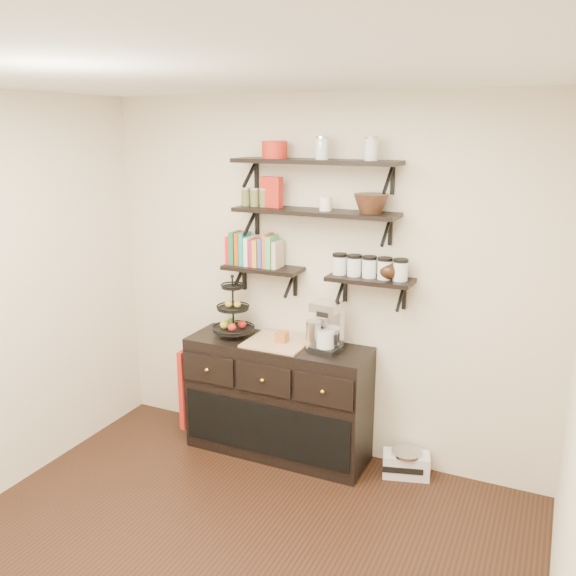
{
  "coord_description": "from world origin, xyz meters",
  "views": [
    {
      "loc": [
        1.62,
        -2.35,
        2.47
      ],
      "look_at": [
        0.01,
        1.15,
        1.44
      ],
      "focal_mm": 38.0,
      "sensor_mm": 36.0,
      "label": 1
    }
  ],
  "objects": [
    {
      "name": "cookbooks",
      "position": [
        -0.49,
        1.63,
        1.57
      ],
      "size": [
        0.4,
        0.15,
        0.26
      ],
      "color": "red",
      "rests_on": "shelf_low_left"
    },
    {
      "name": "thermal_carafe",
      "position": [
        0.05,
        1.49,
        1.01
      ],
      "size": [
        0.11,
        0.11,
        0.22
      ],
      "primitive_type": "cylinder",
      "color": "silver",
      "rests_on": "sideboard"
    },
    {
      "name": "ramekins",
      "position": [
        0.08,
        1.61,
        1.95
      ],
      "size": [
        0.09,
        0.09,
        0.1
      ],
      "primitive_type": "cylinder",
      "color": "white",
      "rests_on": "shelf_mid"
    },
    {
      "name": "shelf_mid",
      "position": [
        0.0,
        1.62,
        1.88
      ],
      "size": [
        1.2,
        0.27,
        0.23
      ],
      "color": "black",
      "rests_on": "back_wall"
    },
    {
      "name": "teapot",
      "position": [
        0.55,
        1.63,
        1.52
      ],
      "size": [
        0.21,
        0.17,
        0.14
      ],
      "primitive_type": null,
      "rotation": [
        0.0,
        0.0,
        0.21
      ],
      "color": "black",
      "rests_on": "shelf_low_right"
    },
    {
      "name": "back_wall",
      "position": [
        0.0,
        1.75,
        1.35
      ],
      "size": [
        3.5,
        0.02,
        2.7
      ],
      "primitive_type": "cube",
      "color": "beige",
      "rests_on": "ground"
    },
    {
      "name": "shelf_top",
      "position": [
        0.0,
        1.62,
        2.23
      ],
      "size": [
        1.2,
        0.27,
        0.23
      ],
      "color": "black",
      "rests_on": "back_wall"
    },
    {
      "name": "glass_canisters",
      "position": [
        0.41,
        1.63,
        1.51
      ],
      "size": [
        0.54,
        0.1,
        0.13
      ],
      "color": "silver",
      "rests_on": "shelf_low_right"
    },
    {
      "name": "ceiling",
      "position": [
        0.0,
        0.0,
        2.7
      ],
      "size": [
        3.5,
        3.5,
        0.02
      ],
      "primitive_type": "cube",
      "color": "white",
      "rests_on": "back_wall"
    },
    {
      "name": "candle",
      "position": [
        -0.21,
        1.51,
        0.96
      ],
      "size": [
        0.08,
        0.08,
        0.08
      ],
      "primitive_type": "cube",
      "color": "#A75626",
      "rests_on": "sideboard"
    },
    {
      "name": "shelf_low_right",
      "position": [
        0.42,
        1.63,
        1.43
      ],
      "size": [
        0.6,
        0.25,
        0.23
      ],
      "color": "black",
      "rests_on": "back_wall"
    },
    {
      "name": "walnut_bowl",
      "position": [
        0.41,
        1.61,
        1.96
      ],
      "size": [
        0.24,
        0.24,
        0.13
      ],
      "primitive_type": null,
      "color": "black",
      "rests_on": "shelf_mid"
    },
    {
      "name": "sideboard",
      "position": [
        -0.25,
        1.51,
        0.45
      ],
      "size": [
        1.4,
        0.5,
        0.92
      ],
      "color": "black",
      "rests_on": "floor"
    },
    {
      "name": "shelf_low_left",
      "position": [
        -0.42,
        1.63,
        1.43
      ],
      "size": [
        0.6,
        0.25,
        0.23
      ],
      "color": "black",
      "rests_on": "back_wall"
    },
    {
      "name": "fruit_stand",
      "position": [
        -0.62,
        1.52,
        1.06
      ],
      "size": [
        0.32,
        0.32,
        0.47
      ],
      "rotation": [
        0.0,
        0.0,
        0.06
      ],
      "color": "black",
      "rests_on": "sideboard"
    },
    {
      "name": "apron",
      "position": [
        -0.98,
        1.41,
        0.46
      ],
      "size": [
        0.04,
        0.28,
        0.65
      ],
      "primitive_type": "cube",
      "color": "#9D1510",
      "rests_on": "sideboard"
    },
    {
      "name": "coffee_maker",
      "position": [
        0.15,
        1.54,
        1.08
      ],
      "size": [
        0.22,
        0.22,
        0.37
      ],
      "rotation": [
        0.0,
        0.0,
        -0.14
      ],
      "color": "black",
      "rests_on": "sideboard"
    },
    {
      "name": "radio",
      "position": [
        0.75,
        1.59,
        0.1
      ],
      "size": [
        0.36,
        0.27,
        0.2
      ],
      "rotation": [
        0.0,
        0.0,
        0.27
      ],
      "color": "silver",
      "rests_on": "floor"
    },
    {
      "name": "recipe_box",
      "position": [
        -0.34,
        1.61,
        2.01
      ],
      "size": [
        0.17,
        0.08,
        0.22
      ],
      "primitive_type": "cube",
      "rotation": [
        0.0,
        0.0,
        -0.14
      ],
      "color": "#B42114",
      "rests_on": "shelf_mid"
    },
    {
      "name": "red_pot",
      "position": [
        -0.31,
        1.61,
        2.31
      ],
      "size": [
        0.18,
        0.18,
        0.12
      ],
      "primitive_type": "cylinder",
      "color": "#B42114",
      "rests_on": "shelf_top"
    }
  ]
}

